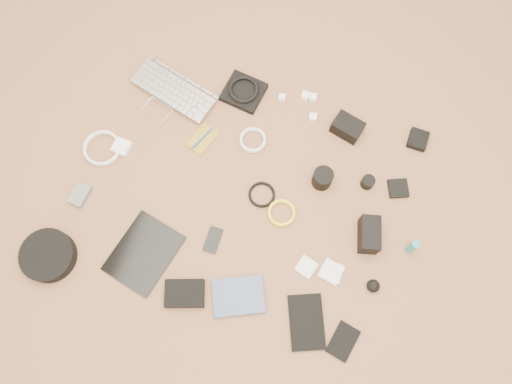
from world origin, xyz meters
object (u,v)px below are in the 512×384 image
(dslr_camera, at_px, (347,127))
(paperback, at_px, (240,316))
(laptop, at_px, (167,100))
(phone, at_px, (213,240))
(headphone_case, at_px, (48,256))
(tablet, at_px, (144,253))

(dslr_camera, height_order, paperback, dslr_camera)
(laptop, xyz_separation_m, dslr_camera, (0.76, 0.10, 0.02))
(phone, relative_size, headphone_case, 0.50)
(laptop, bearing_deg, paperback, -36.49)
(phone, bearing_deg, headphone_case, -156.48)
(tablet, relative_size, headphone_case, 1.34)
(dslr_camera, relative_size, phone, 1.18)
(laptop, height_order, paperback, laptop)
(phone, xyz_separation_m, paperback, (0.19, -0.24, 0.01))
(laptop, relative_size, dslr_camera, 3.04)
(tablet, xyz_separation_m, phone, (0.23, 0.13, -0.00))
(laptop, relative_size, paperback, 1.92)
(dslr_camera, height_order, tablet, dslr_camera)
(dslr_camera, distance_m, paperback, 0.87)
(tablet, relative_size, phone, 2.69)
(tablet, distance_m, paperback, 0.44)
(laptop, height_order, headphone_case, headphone_case)
(dslr_camera, bearing_deg, headphone_case, -122.55)
(laptop, distance_m, headphone_case, 0.78)
(dslr_camera, xyz_separation_m, tablet, (-0.60, -0.74, -0.03))
(laptop, xyz_separation_m, paperback, (0.58, -0.74, -0.00))
(headphone_case, height_order, paperback, headphone_case)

